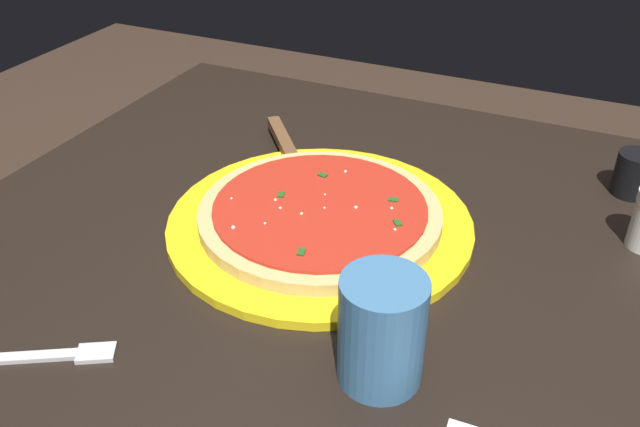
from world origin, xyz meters
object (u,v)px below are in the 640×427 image
cup_small_sauce (634,174)px  fork (29,357)px  cup_tall_drink (382,331)px  serving_plate (320,223)px  pizza_server (288,152)px  pizza (320,213)px

cup_small_sauce → fork: bearing=-41.5°
cup_small_sauce → cup_tall_drink: bearing=-23.2°
cup_tall_drink → serving_plate: bearing=-142.8°
cup_tall_drink → fork: cup_tall_drink is taller
cup_tall_drink → fork: 0.34m
cup_small_sauce → fork: cup_small_sauce is taller
cup_tall_drink → cup_small_sauce: size_ratio=1.89×
cup_tall_drink → fork: (0.12, -0.31, -0.05)m
serving_plate → pizza_server: size_ratio=1.90×
pizza → cup_tall_drink: bearing=37.2°
pizza → pizza_server: pizza is taller
pizza_server → cup_small_sauce: size_ratio=3.38×
pizza → cup_small_sauce: size_ratio=5.10×
pizza → cup_small_sauce: 0.42m
serving_plate → pizza_server: (-0.13, -0.11, 0.01)m
pizza → cup_tall_drink: (0.20, 0.15, 0.03)m
cup_small_sauce → fork: 0.76m
pizza → fork: size_ratio=1.74×
cup_tall_drink → fork: bearing=-68.8°
serving_plate → cup_tall_drink: size_ratio=3.41×
pizza_server → fork: pizza_server is taller
cup_tall_drink → cup_small_sauce: bearing=156.8°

